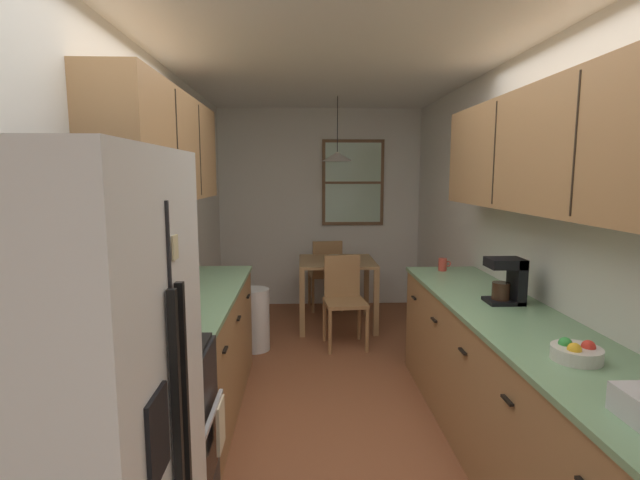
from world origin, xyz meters
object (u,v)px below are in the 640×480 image
object	(u,v)px
microwave_over_range	(93,183)
trash_bin	(255,319)
coffee_maker	(509,280)
table_serving_bowl	(334,259)
mug_by_coffeemaker	(443,264)
stove_range	(136,452)
fruit_bowl	(576,352)
dining_table	(337,271)
refrigerator	(54,464)
dining_chair_far	(326,271)
storage_canister	(162,307)
dining_chair_near	(344,296)

from	to	relation	value
microwave_over_range	trash_bin	xyz separation A→B (m)	(0.41, 2.48, -1.37)
coffee_maker	table_serving_bowl	distance (m)	2.48
table_serving_bowl	coffee_maker	bearing A→B (deg)	-67.24
microwave_over_range	mug_by_coffeemaker	xyz separation A→B (m)	(2.07, 1.89, -0.72)
stove_range	coffee_maker	size ratio (longest dim) A/B	3.80
fruit_bowl	table_serving_bowl	world-z (taller)	fruit_bowl
dining_table	microwave_over_range	bearing A→B (deg)	-111.48
refrigerator	stove_range	distance (m)	0.85
dining_chair_far	storage_canister	xyz separation A→B (m)	(-1.07, -3.32, 0.50)
dining_chair_far	storage_canister	world-z (taller)	storage_canister
trash_bin	fruit_bowl	xyz separation A→B (m)	(1.67, -2.54, 0.63)
dining_chair_far	coffee_maker	distance (m)	3.18
dining_chair_far	table_serving_bowl	distance (m)	0.75
refrigerator	table_serving_bowl	distance (m)	4.03
dining_chair_far	table_serving_bowl	bearing A→B (deg)	-85.39
dining_chair_near	fruit_bowl	size ratio (longest dim) A/B	4.21
refrigerator	trash_bin	distance (m)	3.28
trash_bin	coffee_maker	distance (m)	2.51
storage_canister	dining_chair_near	bearing A→B (deg)	60.51
table_serving_bowl	dining_chair_near	bearing A→B (deg)	-83.54
refrigerator	microwave_over_range	bearing A→B (deg)	102.01
coffee_maker	fruit_bowl	world-z (taller)	coffee_maker
coffee_maker	stove_range	bearing A→B (deg)	-157.22
microwave_over_range	dining_chair_far	size ratio (longest dim) A/B	0.62
trash_bin	table_serving_bowl	bearing A→B (deg)	38.85
coffee_maker	table_serving_bowl	size ratio (longest dim) A/B	1.44
dining_table	trash_bin	xyz separation A→B (m)	(-0.86, -0.74, -0.32)
trash_bin	refrigerator	bearing A→B (deg)	-94.47
microwave_over_range	table_serving_bowl	xyz separation A→B (m)	(1.23, 3.14, -0.89)
microwave_over_range	coffee_maker	bearing A→B (deg)	21.71
stove_range	coffee_maker	bearing A→B (deg)	22.78
microwave_over_range	dining_chair_near	bearing A→B (deg)	63.57
refrigerator	dining_chair_far	size ratio (longest dim) A/B	1.99
fruit_bowl	storage_canister	bearing A→B (deg)	163.82
dining_chair_far	mug_by_coffeemaker	bearing A→B (deg)	-65.20
storage_canister	microwave_over_range	bearing A→B (deg)	-102.06
dining_chair_far	storage_canister	bearing A→B (deg)	-107.81
dining_chair_far	table_serving_bowl	world-z (taller)	dining_chair_far
fruit_bowl	trash_bin	bearing A→B (deg)	123.30
stove_range	mug_by_coffeemaker	distance (m)	2.77
fruit_bowl	table_serving_bowl	distance (m)	3.32
refrigerator	dining_table	size ratio (longest dim) A/B	2.12
stove_range	table_serving_bowl	world-z (taller)	stove_range
dining_chair_near	coffee_maker	bearing A→B (deg)	-62.75
dining_table	dining_chair_near	bearing A→B (deg)	-87.41
storage_canister	fruit_bowl	distance (m)	2.05
dining_table	dining_chair_far	xyz separation A→B (m)	(-0.09, 0.61, -0.13)
dining_chair_near	mug_by_coffeemaker	distance (m)	1.14
dining_chair_near	table_serving_bowl	size ratio (longest dim) A/B	4.47
microwave_over_range	mug_by_coffeemaker	bearing A→B (deg)	42.44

